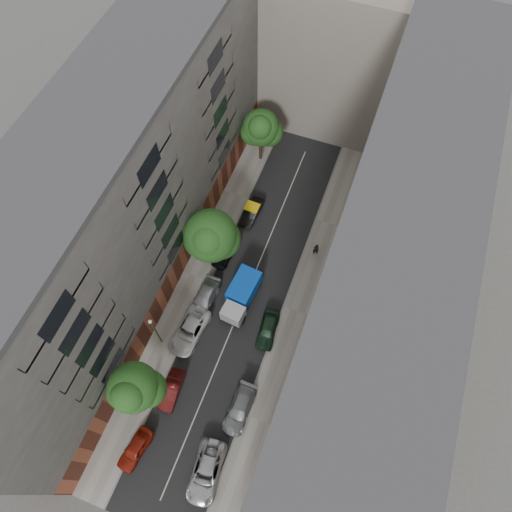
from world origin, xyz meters
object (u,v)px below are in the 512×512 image
at_px(car_left_5, 252,212).
at_px(tree_mid, 211,238).
at_px(tarp_truck, 241,295).
at_px(car_right_1, 240,409).
at_px(car_left_4, 226,252).
at_px(car_right_0, 206,472).
at_px(car_left_2, 189,331).
at_px(car_right_2, 268,329).
at_px(lamp_post, 155,329).
at_px(pedestrian, 316,249).
at_px(tree_far, 261,129).
at_px(car_left_1, 172,390).
at_px(car_left_0, 135,449).
at_px(tree_near, 134,389).
at_px(car_left_3, 204,298).

bearing_deg(car_left_5, tree_mid, -101.71).
relative_size(tarp_truck, car_right_1, 1.23).
xyz_separation_m(car_left_4, car_left_5, (0.80, 5.67, -0.03)).
bearing_deg(car_right_0, car_left_2, 114.29).
bearing_deg(car_right_2, car_left_4, 132.12).
bearing_deg(lamp_post, tarp_truck, 49.80).
distance_m(lamp_post, pedestrian, 18.28).
height_order(tarp_truck, car_left_5, tarp_truck).
bearing_deg(tree_far, car_left_4, -85.63).
relative_size(car_left_1, lamp_post, 0.68).
height_order(car_left_0, pedestrian, pedestrian).
distance_m(tarp_truck, car_right_2, 4.20).
bearing_deg(tree_near, car_left_1, 43.76).
bearing_deg(car_left_0, car_left_5, 96.90).
distance_m(car_left_4, car_right_1, 15.91).
bearing_deg(car_left_4, car_left_2, -81.51).
bearing_deg(car_left_5, tree_near, -91.65).
xyz_separation_m(car_left_4, tree_mid, (-0.90, -0.93, 4.03)).
height_order(car_left_1, tree_mid, tree_mid).
xyz_separation_m(car_left_2, tree_far, (-1.02, 22.61, 4.33)).
bearing_deg(car_left_1, car_right_0, -46.91).
distance_m(car_left_0, car_left_1, 5.66).
xyz_separation_m(tarp_truck, car_right_2, (3.58, -2.09, -0.71)).
xyz_separation_m(car_left_0, car_right_0, (6.40, 0.50, 0.07)).
bearing_deg(car_left_1, car_right_2, 49.13).
distance_m(tarp_truck, car_left_3, 3.73).
xyz_separation_m(tarp_truck, car_left_0, (-3.41, -16.12, -0.76)).
xyz_separation_m(car_right_2, pedestrian, (1.78, 9.82, 0.34)).
xyz_separation_m(car_left_5, tree_near, (-1.70, -22.10, 4.80)).
bearing_deg(tree_far, tree_near, -89.77).
bearing_deg(tree_mid, car_right_1, -58.67).
height_order(tree_mid, tree_far, tree_mid).
relative_size(car_right_0, pedestrian, 2.91).
distance_m(car_right_1, tree_near, 9.64).
distance_m(car_right_1, tree_mid, 16.04).
relative_size(car_left_0, lamp_post, 0.67).
bearing_deg(pedestrian, car_right_2, 59.13).
height_order(tarp_truck, car_left_2, tarp_truck).
height_order(car_left_1, car_left_3, car_left_3).
bearing_deg(tree_far, car_right_2, -67.94).
relative_size(car_left_4, car_right_0, 0.76).
relative_size(car_left_5, pedestrian, 2.18).
bearing_deg(tree_near, pedestrian, 64.05).
xyz_separation_m(tree_mid, lamp_post, (-1.30, -9.99, -0.95)).
relative_size(tarp_truck, lamp_post, 1.00).
xyz_separation_m(car_left_3, car_right_0, (6.40, -14.30, 0.05)).
xyz_separation_m(car_left_4, tree_far, (-1.02, 13.41, 4.38)).
xyz_separation_m(car_left_1, tree_near, (-1.70, -1.63, 4.81)).
xyz_separation_m(car_left_4, pedestrian, (8.77, 3.45, 0.37)).
xyz_separation_m(car_left_5, car_right_0, (5.60, -25.57, 0.08)).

